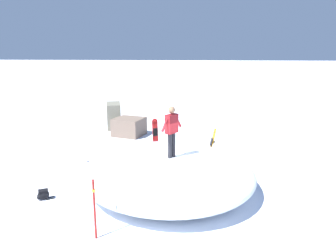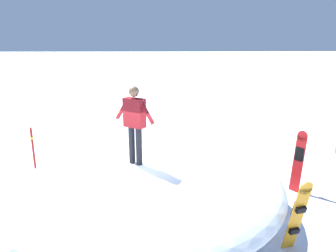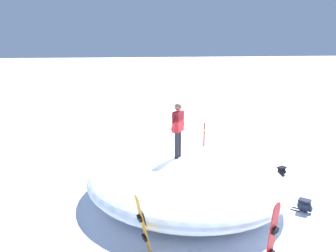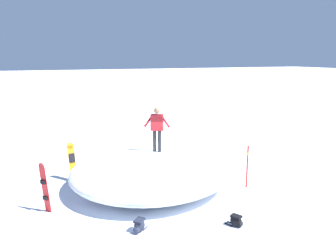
# 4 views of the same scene
# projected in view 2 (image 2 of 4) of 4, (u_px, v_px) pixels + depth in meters

# --- Properties ---
(ground) EXTENTS (240.00, 240.00, 0.00)m
(ground) POSITION_uv_depth(u_px,v_px,m) (134.00, 212.00, 7.46)
(ground) COLOR white
(snow_mound) EXTENTS (8.51, 8.33, 1.29)m
(snow_mound) POSITION_uv_depth(u_px,v_px,m) (149.00, 186.00, 7.37)
(snow_mound) COLOR white
(snow_mound) RESTS_ON ground
(snowboarder_standing) EXTENTS (0.92, 0.67, 1.75)m
(snowboarder_standing) POSITION_uv_depth(u_px,v_px,m) (135.00, 120.00, 6.74)
(snowboarder_standing) COLOR black
(snowboarder_standing) RESTS_ON snow_mound
(snowboard_primary_upright) EXTENTS (0.35, 0.41, 1.58)m
(snowboard_primary_upright) POSITION_uv_depth(u_px,v_px,m) (298.00, 216.00, 5.79)
(snowboard_primary_upright) COLOR orange
(snowboard_primary_upright) RESTS_ON ground
(snowboard_secondary_upright) EXTENTS (0.29, 0.33, 1.70)m
(snowboard_secondary_upright) POSITION_uv_depth(u_px,v_px,m) (299.00, 160.00, 8.30)
(snowboard_secondary_upright) COLOR red
(snowboard_secondary_upright) RESTS_ON ground
(backpack_near) EXTENTS (0.44, 0.58, 0.35)m
(backpack_near) POSITION_uv_depth(u_px,v_px,m) (119.00, 148.00, 11.34)
(backpack_near) COLOR black
(backpack_near) RESTS_ON ground
(backpack_far) EXTENTS (0.57, 0.57, 0.39)m
(backpack_far) POSITION_uv_depth(u_px,v_px,m) (197.00, 154.00, 10.65)
(backpack_far) COLOR #1E2333
(backpack_far) RESTS_ON ground
(trail_marker_pole) EXTENTS (0.10, 0.10, 1.66)m
(trail_marker_pole) POSITION_uv_depth(u_px,v_px,m) (34.00, 154.00, 8.75)
(trail_marker_pole) COLOR #A51E19
(trail_marker_pole) RESTS_ON ground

